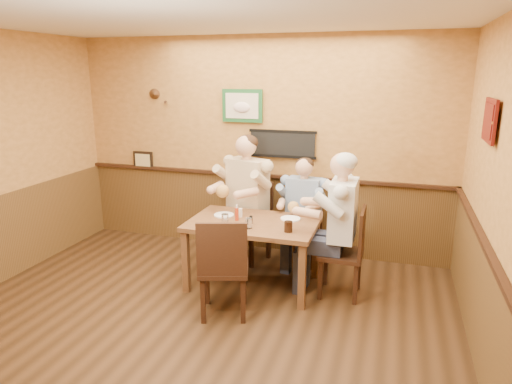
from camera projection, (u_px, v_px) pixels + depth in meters
room at (190, 155)px, 3.70m from camera, size 5.02×5.03×2.81m
dining_table at (253, 229)px, 5.03m from camera, size 1.40×0.90×0.75m
chair_back_left at (248, 222)px, 5.76m from camera, size 0.59×0.59×1.01m
chair_back_right at (303, 231)px, 5.68m from camera, size 0.43×0.43×0.85m
chair_right_end at (341, 252)px, 4.85m from camera, size 0.45×0.45×0.98m
chair_near_side at (224, 266)px, 4.45m from camera, size 0.59×0.59×1.02m
diner_tan_shirt at (248, 205)px, 5.71m from camera, size 0.84×0.84×1.44m
diner_blue_polo at (303, 217)px, 5.63m from camera, size 0.61×0.61×1.21m
diner_white_elder at (342, 233)px, 4.79m from camera, size 0.65×0.65×1.39m
water_glass_left at (225, 219)px, 4.90m from camera, size 0.08×0.08×0.11m
water_glass_mid at (249, 223)px, 4.78m from camera, size 0.08×0.08×0.11m
cola_tumbler at (288, 227)px, 4.67m from camera, size 0.10×0.10×0.11m
hot_sauce_bottle at (237, 213)px, 5.02m from camera, size 0.05×0.05×0.16m
salt_shaker at (241, 213)px, 5.15m from camera, size 0.04×0.04×0.10m
pepper_shaker at (251, 220)px, 4.93m from camera, size 0.04×0.04×0.09m
plate_far_left at (224, 215)px, 5.21m from camera, size 0.29×0.29×0.02m
plate_far_right at (290, 219)px, 5.08m from camera, size 0.25×0.25×0.01m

